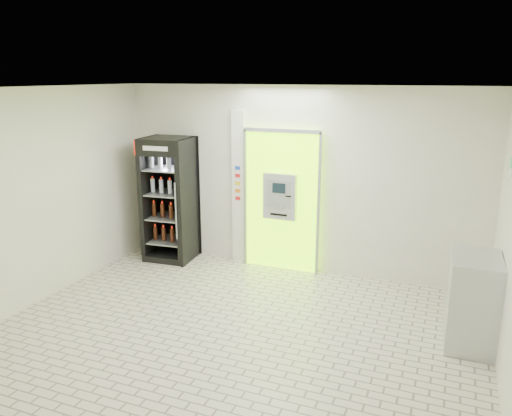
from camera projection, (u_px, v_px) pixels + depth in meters
The scene contains 7 objects.
ground at pixel (233, 336), 6.21m from camera, with size 6.00×6.00×0.00m, color beige.
room_shell at pixel (231, 192), 5.73m from camera, with size 6.00×6.00×6.00m.
atm_assembly at pixel (282, 200), 8.14m from camera, with size 1.30×0.24×2.33m.
pillar at pixel (239, 188), 8.42m from camera, with size 0.22×0.11×2.60m.
beverage_cooler at pixel (170, 201), 8.64m from camera, with size 0.86×0.79×2.13m.
steel_cabinet at pixel (472, 301), 5.91m from camera, with size 0.58×0.85×1.10m.
exit_sign at pixel (512, 165), 5.84m from camera, with size 0.02×0.22×0.26m.
Camera 1 is at (2.35, -5.08, 3.15)m, focal length 35.00 mm.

